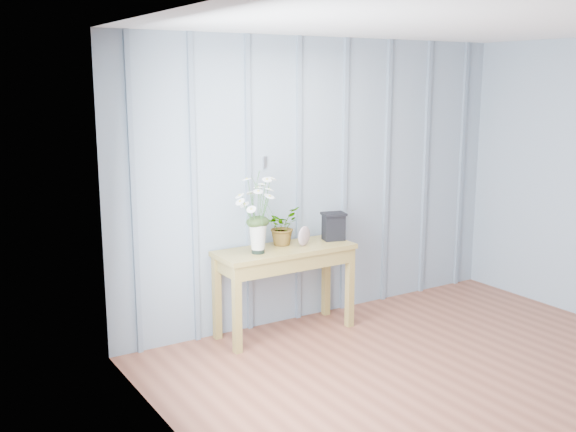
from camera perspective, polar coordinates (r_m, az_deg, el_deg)
ground at (r=4.84m, az=18.58°, el=-15.35°), size 4.50×4.50×0.00m
room_shell at (r=4.96m, az=11.83°, el=9.52°), size 4.00×4.50×2.50m
sideboard at (r=5.69m, az=-0.27°, el=-3.81°), size 1.20×0.45×0.75m
daisy_vase at (r=5.40m, az=-2.59°, el=1.16°), size 0.47×0.36×0.67m
spider_plant at (r=5.73m, az=-0.52°, el=-0.85°), size 0.38×0.36×0.32m
felt_disc_vessel at (r=5.70m, az=1.38°, el=-1.70°), size 0.18×0.11×0.17m
carved_box at (r=5.91m, az=3.88°, el=-0.86°), size 0.23×0.20×0.24m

